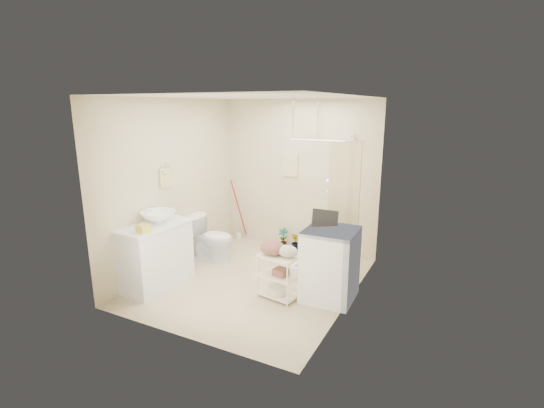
{
  "coord_description": "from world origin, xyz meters",
  "views": [
    {
      "loc": [
        2.64,
        -4.6,
        2.48
      ],
      "look_at": [
        0.17,
        0.25,
        1.12
      ],
      "focal_mm": 26.0,
      "sensor_mm": 36.0,
      "label": 1
    }
  ],
  "objects_px": {
    "toilet": "(212,238)",
    "washing_machine": "(330,264)",
    "vanity": "(156,255)",
    "laundry_rack": "(278,272)"
  },
  "relations": [
    {
      "from": "toilet",
      "to": "laundry_rack",
      "type": "distance_m",
      "value": 1.73
    },
    {
      "from": "toilet",
      "to": "washing_machine",
      "type": "height_order",
      "value": "washing_machine"
    },
    {
      "from": "washing_machine",
      "to": "vanity",
      "type": "bearing_deg",
      "value": -163.88
    },
    {
      "from": "vanity",
      "to": "toilet",
      "type": "distance_m",
      "value": 1.19
    },
    {
      "from": "toilet",
      "to": "washing_machine",
      "type": "distance_m",
      "value": 2.22
    },
    {
      "from": "toilet",
      "to": "washing_machine",
      "type": "xyz_separation_m",
      "value": [
        2.18,
        -0.43,
        0.1
      ]
    },
    {
      "from": "vanity",
      "to": "toilet",
      "type": "xyz_separation_m",
      "value": [
        0.12,
        1.18,
        -0.08
      ]
    },
    {
      "from": "washing_machine",
      "to": "laundry_rack",
      "type": "distance_m",
      "value": 0.69
    },
    {
      "from": "vanity",
      "to": "washing_machine",
      "type": "height_order",
      "value": "washing_machine"
    },
    {
      "from": "toilet",
      "to": "laundry_rack",
      "type": "height_order",
      "value": "toilet"
    }
  ]
}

